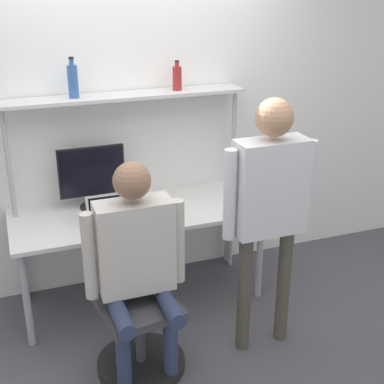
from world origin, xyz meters
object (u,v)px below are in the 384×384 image
monitor (92,176)px  laptop (110,218)px  person_seated (137,255)px  office_chair (137,326)px  bottle_blue (73,81)px  cell_phone (145,222)px  bottle_red (177,78)px  person_standing (270,196)px

monitor → laptop: size_ratio=1.64×
person_seated → office_chair: bearing=96.6°
office_chair → bottle_blue: bottle_blue is taller
cell_phone → bottle_blue: size_ratio=0.54×
monitor → bottle_red: bearing=2.8°
monitor → bottle_red: bottle_red is taller
cell_phone → person_standing: bearing=-45.0°
cell_phone → person_standing: person_standing is taller
monitor → laptop: bearing=-83.6°
monitor → bottle_blue: 0.69m
cell_phone → bottle_blue: (-0.36, 0.42, 0.93)m
laptop → bottle_blue: 0.97m
monitor → office_chair: bearing=-86.1°
monitor → office_chair: monitor is taller
monitor → person_standing: bearing=-48.0°
bottle_red → monitor: bearing=-177.2°
office_chair → person_seated: size_ratio=0.68×
office_chair → person_seated: (0.01, -0.04, 0.53)m
laptop → office_chair: bearing=-87.6°
laptop → person_seated: size_ratio=0.21×
laptop → bottle_red: bearing=31.9°
person_seated → bottle_red: bottle_red is taller
monitor → bottle_blue: size_ratio=1.75×
monitor → laptop: (0.04, -0.36, -0.19)m
person_seated → person_standing: person_standing is taller
monitor → bottle_blue: (-0.08, 0.03, 0.69)m
person_seated → bottle_blue: 1.33m
laptop → cell_phone: bearing=-5.9°
laptop → cell_phone: 0.25m
person_seated → cell_phone: bearing=70.0°
office_chair → person_standing: person_standing is taller
monitor → bottle_blue: bottle_blue is taller
bottle_blue → bottle_red: 0.75m
laptop → person_seated: 0.62m
monitor → office_chair: 1.17m
bottle_red → cell_phone: bearing=-132.7°
laptop → bottle_red: (0.63, 0.39, 0.85)m
cell_phone → person_seated: person_seated is taller
bottle_blue → bottle_red: bearing=0.0°
cell_phone → person_seated: 0.64m
cell_phone → bottle_blue: 1.09m
person_standing → bottle_red: bottle_red is taller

